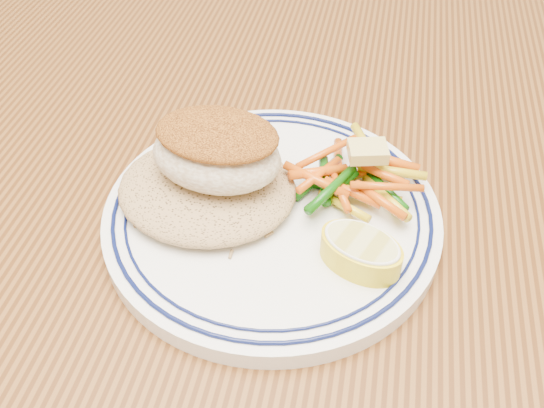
{
  "coord_description": "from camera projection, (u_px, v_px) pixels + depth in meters",
  "views": [
    {
      "loc": [
        0.03,
        -0.32,
        1.08
      ],
      "look_at": [
        -0.03,
        -0.01,
        0.77
      ],
      "focal_mm": 40.0,
      "sensor_mm": 36.0,
      "label": 1
    }
  ],
  "objects": [
    {
      "name": "dining_table",
      "position": [
        313.0,
        297.0,
        0.53
      ],
      "size": [
        1.5,
        0.9,
        0.75
      ],
      "color": "#4A270E",
      "rests_on": "ground"
    },
    {
      "name": "plate",
      "position": [
        272.0,
        214.0,
        0.46
      ],
      "size": [
        0.25,
        0.25,
        0.02
      ],
      "color": "white",
      "rests_on": "dining_table"
    },
    {
      "name": "rice_pilaf",
      "position": [
        207.0,
        185.0,
        0.45
      ],
      "size": [
        0.13,
        0.12,
        0.03
      ],
      "primitive_type": "ellipsoid",
      "color": "#9E7C4F",
      "rests_on": "plate"
    },
    {
      "name": "fish_fillet",
      "position": [
        217.0,
        150.0,
        0.43
      ],
      "size": [
        0.1,
        0.08,
        0.05
      ],
      "color": "beige",
      "rests_on": "rice_pilaf"
    },
    {
      "name": "vegetable_pile",
      "position": [
        354.0,
        179.0,
        0.46
      ],
      "size": [
        0.11,
        0.1,
        0.03
      ],
      "color": "#0E4909",
      "rests_on": "plate"
    },
    {
      "name": "butter_pat",
      "position": [
        368.0,
        151.0,
        0.45
      ],
      "size": [
        0.03,
        0.03,
        0.01
      ],
      "primitive_type": "cube",
      "rotation": [
        0.0,
        0.0,
        0.25
      ],
      "color": "#D5C468",
      "rests_on": "vegetable_pile"
    },
    {
      "name": "lemon_wedge",
      "position": [
        361.0,
        251.0,
        0.4
      ],
      "size": [
        0.07,
        0.07,
        0.02
      ],
      "color": "yellow",
      "rests_on": "plate"
    }
  ]
}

